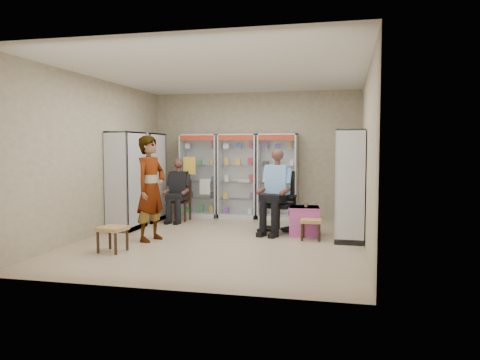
% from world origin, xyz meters
% --- Properties ---
extents(floor, '(6.00, 6.00, 0.00)m').
position_xyz_m(floor, '(0.00, 0.00, 0.00)').
color(floor, tan).
rests_on(floor, ground).
extents(room_shell, '(5.02, 6.02, 3.01)m').
position_xyz_m(room_shell, '(0.00, 0.00, 1.97)').
color(room_shell, '#BEAD8D').
rests_on(room_shell, ground).
extents(cabinet_back_left, '(0.90, 0.50, 2.00)m').
position_xyz_m(cabinet_back_left, '(-1.30, 2.73, 1.00)').
color(cabinet_back_left, '#BABBC2').
rests_on(cabinet_back_left, floor).
extents(cabinet_back_mid, '(0.90, 0.50, 2.00)m').
position_xyz_m(cabinet_back_mid, '(-0.35, 2.73, 1.00)').
color(cabinet_back_mid, silver).
rests_on(cabinet_back_mid, floor).
extents(cabinet_back_right, '(0.90, 0.50, 2.00)m').
position_xyz_m(cabinet_back_right, '(0.60, 2.73, 1.00)').
color(cabinet_back_right, silver).
rests_on(cabinet_back_right, floor).
extents(cabinet_right_far, '(0.90, 0.50, 2.00)m').
position_xyz_m(cabinet_right_far, '(2.23, 1.60, 1.00)').
color(cabinet_right_far, '#B2B5B9').
rests_on(cabinet_right_far, floor).
extents(cabinet_right_near, '(0.90, 0.50, 2.00)m').
position_xyz_m(cabinet_right_near, '(2.23, 0.50, 1.00)').
color(cabinet_right_near, '#A1A3A8').
rests_on(cabinet_right_near, floor).
extents(cabinet_left_far, '(0.90, 0.50, 2.00)m').
position_xyz_m(cabinet_left_far, '(-2.23, 1.80, 1.00)').
color(cabinet_left_far, silver).
rests_on(cabinet_left_far, floor).
extents(cabinet_left_near, '(0.90, 0.50, 2.00)m').
position_xyz_m(cabinet_left_near, '(-2.23, 0.70, 1.00)').
color(cabinet_left_near, '#A8A9AF').
rests_on(cabinet_left_near, floor).
extents(wooden_chair, '(0.42, 0.42, 0.94)m').
position_xyz_m(wooden_chair, '(-1.55, 2.00, 0.47)').
color(wooden_chair, '#322213').
rests_on(wooden_chair, floor).
extents(seated_customer, '(0.44, 0.60, 1.34)m').
position_xyz_m(seated_customer, '(-1.55, 1.95, 0.67)').
color(seated_customer, black).
rests_on(seated_customer, floor).
extents(office_chair, '(0.82, 0.82, 1.22)m').
position_xyz_m(office_chair, '(0.86, 1.03, 0.61)').
color(office_chair, black).
rests_on(office_chair, floor).
extents(seated_shopkeeper, '(0.68, 0.82, 1.55)m').
position_xyz_m(seated_shopkeeper, '(0.86, 0.98, 0.78)').
color(seated_shopkeeper, '#6F9CDB').
rests_on(seated_shopkeeper, floor).
extents(pink_trunk, '(0.63, 0.61, 0.55)m').
position_xyz_m(pink_trunk, '(1.39, 0.87, 0.27)').
color(pink_trunk, '#A5427A').
rests_on(pink_trunk, floor).
extents(tea_glass, '(0.07, 0.07, 0.10)m').
position_xyz_m(tea_glass, '(1.43, 0.83, 0.60)').
color(tea_glass, '#5C2207').
rests_on(tea_glass, pink_trunk).
extents(woven_stool_a, '(0.39, 0.39, 0.38)m').
position_xyz_m(woven_stool_a, '(1.55, 0.42, 0.19)').
color(woven_stool_a, '#B4854C').
rests_on(woven_stool_a, floor).
extents(woven_stool_b, '(0.45, 0.45, 0.41)m').
position_xyz_m(woven_stool_b, '(-1.50, -1.28, 0.20)').
color(woven_stool_b, '#A56E45').
rests_on(woven_stool_b, floor).
extents(standing_man, '(0.62, 0.79, 1.90)m').
position_xyz_m(standing_man, '(-1.26, -0.29, 0.95)').
color(standing_man, gray).
rests_on(standing_man, floor).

